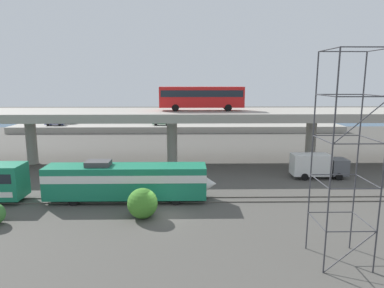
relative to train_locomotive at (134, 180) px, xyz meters
The scene contains 15 objects.
ground_plane 5.57m from the train_locomotive, 51.41° to the right, with size 260.00×260.00×0.00m, color #4C4944.
rail_strip_near 3.90m from the train_locomotive, 12.44° to the right, with size 110.00×0.12×0.12m, color #59544C.
rail_strip_far 3.90m from the train_locomotive, 12.44° to the left, with size 110.00×0.12×0.12m, color #59544C.
train_locomotive is the anchor object (origin of this frame).
highway_overpass 17.00m from the train_locomotive, 78.72° to the left, with size 96.00×11.09×7.75m.
transit_bus_on_overpass 19.29m from the train_locomotive, 65.10° to the left, with size 12.00×2.68×3.40m.
service_truck_west 23.05m from the train_locomotive, 20.21° to the left, with size 6.80×2.46×3.04m.
scaffolding_tower 20.32m from the train_locomotive, 37.69° to the right, with size 3.30×3.30×14.00m.
pier_parking_lot 51.12m from the train_locomotive, 86.42° to the left, with size 78.46×13.13×1.49m, color #9E998E.
parked_car_0 56.73m from the train_locomotive, 115.32° to the left, with size 4.41×1.99×1.50m.
parked_car_1 54.46m from the train_locomotive, 118.21° to the left, with size 4.36×1.94×1.50m.
parked_car_2 48.10m from the train_locomotive, 90.62° to the left, with size 4.32×1.89×1.50m.
parked_car_3 54.03m from the train_locomotive, 89.14° to the left, with size 4.05×1.95×1.50m.
harbor_water 74.10m from the train_locomotive, 87.53° to the left, with size 140.00×36.00×0.01m, color navy.
shrub_right 4.67m from the train_locomotive, 72.96° to the right, with size 2.70×2.70×2.70m, color #3F8029.
Camera 1 is at (2.02, -29.39, 12.09)m, focal length 32.12 mm.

